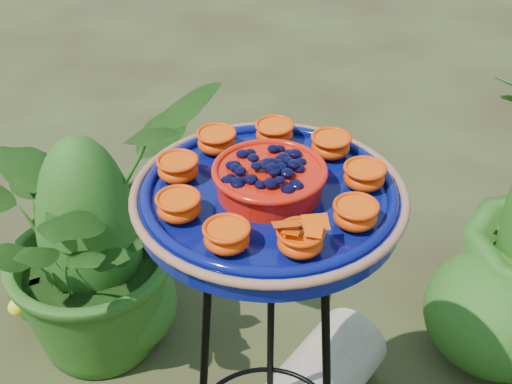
# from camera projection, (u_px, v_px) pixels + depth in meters

# --- Properties ---
(tripod_stand) EXTENTS (0.37, 0.37, 0.89)m
(tripod_stand) POSITION_uv_depth(u_px,v_px,m) (267.00, 352.00, 1.43)
(tripod_stand) COLOR black
(tripod_stand) RESTS_ON ground
(feeder_dish) EXTENTS (0.51, 0.51, 0.11)m
(feeder_dish) POSITION_uv_depth(u_px,v_px,m) (269.00, 193.00, 1.21)
(feeder_dish) COLOR #070D57
(feeder_dish) RESTS_ON tripod_stand
(shrub_back_left) EXTENTS (0.92, 0.95, 0.80)m
(shrub_back_left) POSITION_uv_depth(u_px,v_px,m) (89.00, 229.00, 1.99)
(shrub_back_left) COLOR #255015
(shrub_back_left) RESTS_ON ground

